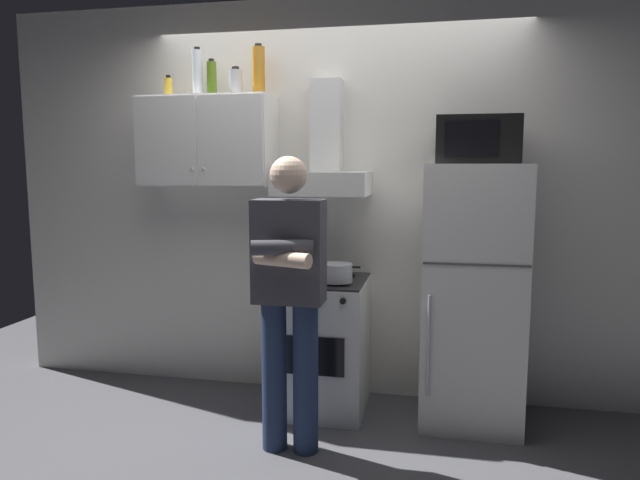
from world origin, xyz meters
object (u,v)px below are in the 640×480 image
(upper_cabinet, at_px, (208,142))
(bottle_canister_steel, at_px, (236,82))
(person_standing, at_px, (289,293))
(cooking_pot, at_px, (337,273))
(stove_oven, at_px, (320,344))
(bottle_olive_oil, at_px, (212,79))
(refrigerator, at_px, (472,295))
(bottle_spice_jar, at_px, (168,87))
(bottle_liquor_amber, at_px, (259,71))
(microwave, at_px, (477,140))
(bottle_vodka_clear, at_px, (198,73))
(range_hood, at_px, (324,164))

(upper_cabinet, xyz_separation_m, bottle_canister_steel, (0.20, 0.01, 0.39))
(person_standing, distance_m, cooking_pot, 0.52)
(stove_oven, bearing_deg, bottle_olive_oil, 168.56)
(refrigerator, bearing_deg, person_standing, -148.77)
(stove_oven, distance_m, bottle_spice_jar, 2.00)
(bottle_liquor_amber, bearing_deg, bottle_canister_steel, -175.34)
(microwave, bearing_deg, bottle_liquor_amber, 174.58)
(person_standing, bearing_deg, bottle_liquor_amber, 117.43)
(person_standing, xyz_separation_m, bottle_olive_oil, (-0.72, 0.76, 1.27))
(bottle_canister_steel, relative_size, bottle_liquor_amber, 0.57)
(bottle_vodka_clear, bearing_deg, person_standing, -42.75)
(bottle_vodka_clear, relative_size, bottle_olive_oil, 1.32)
(refrigerator, xyz_separation_m, bottle_vodka_clear, (-1.82, 0.15, 1.41))
(microwave, distance_m, bottle_spice_jar, 2.06)
(stove_oven, distance_m, bottle_vodka_clear, 1.98)
(upper_cabinet, distance_m, bottle_spice_jar, 0.46)
(bottle_vodka_clear, relative_size, bottle_canister_steel, 1.75)
(upper_cabinet, bearing_deg, cooking_pot, -14.73)
(upper_cabinet, relative_size, cooking_pot, 3.06)
(person_standing, height_order, bottle_spice_jar, bottle_spice_jar)
(bottle_liquor_amber, bearing_deg, upper_cabinet, -175.84)
(bottle_olive_oil, relative_size, bottle_spice_jar, 1.70)
(person_standing, height_order, bottle_vodka_clear, bottle_vodka_clear)
(cooking_pot, distance_m, bottle_olive_oil, 1.55)
(refrigerator, distance_m, bottle_vodka_clear, 2.31)
(upper_cabinet, xyz_separation_m, microwave, (1.75, -0.11, -0.01))
(refrigerator, bearing_deg, bottle_olive_oil, 174.84)
(range_hood, distance_m, refrigerator, 1.25)
(refrigerator, distance_m, bottle_liquor_amber, 1.99)
(stove_oven, bearing_deg, bottle_vodka_clear, 169.97)
(upper_cabinet, xyz_separation_m, person_standing, (0.75, -0.73, -0.85))
(microwave, height_order, cooking_pot, microwave)
(range_hood, height_order, microwave, range_hood)
(bottle_olive_oil, bearing_deg, bottle_canister_steel, -5.78)
(upper_cabinet, xyz_separation_m, bottle_olive_oil, (0.03, 0.03, 0.42))
(stove_oven, bearing_deg, bottle_spice_jar, 173.42)
(upper_cabinet, bearing_deg, bottle_spice_jar, -179.61)
(upper_cabinet, xyz_separation_m, stove_oven, (0.80, -0.13, -1.32))
(bottle_spice_jar, bearing_deg, microwave, -2.96)
(range_hood, distance_m, microwave, 0.97)
(refrigerator, bearing_deg, bottle_vodka_clear, 175.18)
(microwave, relative_size, person_standing, 0.29)
(range_hood, height_order, bottle_spice_jar, bottle_spice_jar)
(bottle_liquor_amber, bearing_deg, bottle_spice_jar, -177.47)
(refrigerator, bearing_deg, bottle_canister_steel, 174.91)
(upper_cabinet, relative_size, bottle_canister_steel, 4.82)
(person_standing, distance_m, bottle_vodka_clear, 1.72)
(upper_cabinet, height_order, bottle_liquor_amber, bottle_liquor_amber)
(person_standing, relative_size, bottle_liquor_amber, 4.97)
(stove_oven, height_order, bottle_canister_steel, bottle_canister_steel)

